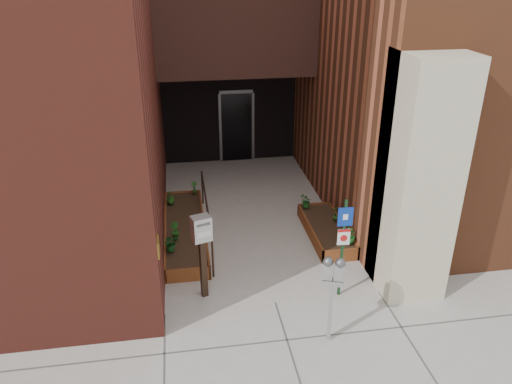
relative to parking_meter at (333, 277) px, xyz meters
name	(u,v)px	position (x,y,z in m)	size (l,w,h in m)	color
ground	(275,303)	(-0.68, 1.08, -1.23)	(80.00, 80.00, 0.00)	#9E9991
planter_left	(185,231)	(-2.23, 3.78, -1.09)	(0.90, 3.60, 0.30)	maroon
planter_right	(326,231)	(0.92, 3.28, -1.09)	(0.80, 2.20, 0.30)	maroon
handrail	(206,206)	(-1.73, 3.73, -0.48)	(0.04, 3.34, 0.90)	black
parking_meter	(333,277)	(0.00, 0.00, 0.00)	(0.37, 0.23, 1.58)	#9B9B9D
sign_post	(343,239)	(0.54, 1.13, -0.01)	(0.27, 0.07, 1.97)	#133419
payment_dropbox	(202,240)	(-1.94, 1.51, -0.03)	(0.39, 0.33, 1.66)	black
shrub_left_a	(171,243)	(-2.53, 2.73, -0.75)	(0.31, 0.31, 0.34)	#164E1A
shrub_left_b	(175,231)	(-2.45, 3.21, -0.74)	(0.20, 0.20, 0.36)	#1C5217
shrub_left_c	(170,197)	(-2.53, 4.90, -0.75)	(0.20, 0.20, 0.35)	#245C1A
shrub_left_d	(194,187)	(-1.93, 5.38, -0.76)	(0.18, 0.18, 0.34)	#215B1A
shrub_right_a	(350,236)	(1.17, 2.42, -0.74)	(0.20, 0.20, 0.36)	#18561C
shrub_right_b	(336,213)	(1.17, 3.43, -0.74)	(0.20, 0.20, 0.38)	#295F1B
shrub_right_c	(306,201)	(0.67, 4.18, -0.77)	(0.28, 0.28, 0.31)	#195A1B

